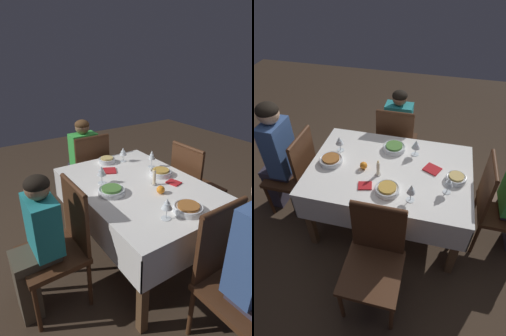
% 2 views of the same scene
% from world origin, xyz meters
% --- Properties ---
extents(ground_plane, '(8.00, 8.00, 0.00)m').
position_xyz_m(ground_plane, '(0.00, 0.00, 0.00)').
color(ground_plane, '#3D2D21').
extents(dining_table, '(1.43, 0.99, 0.73)m').
position_xyz_m(dining_table, '(0.00, 0.00, 0.64)').
color(dining_table, white).
rests_on(dining_table, ground_plane).
extents(chair_east, '(0.44, 0.43, 0.94)m').
position_xyz_m(chair_east, '(0.95, 0.01, 0.51)').
color(chair_east, '#472816').
rests_on(chair_east, ground_plane).
extents(chair_west, '(0.44, 0.43, 0.94)m').
position_xyz_m(chair_west, '(-0.95, -0.01, 0.51)').
color(chair_west, '#472816').
rests_on(chair_west, ground_plane).
extents(chair_south, '(0.43, 0.44, 0.94)m').
position_xyz_m(chair_south, '(0.08, -0.74, 0.51)').
color(chair_south, '#472816').
rests_on(chair_south, ground_plane).
extents(chair_north, '(0.43, 0.44, 0.94)m').
position_xyz_m(chair_north, '(-0.05, 0.74, 0.51)').
color(chair_north, '#472816').
rests_on(chair_north, ground_plane).
extents(person_child_green, '(0.33, 0.30, 1.07)m').
position_xyz_m(person_child_green, '(-1.12, -0.01, 0.59)').
color(person_child_green, '#383342').
rests_on(person_child_green, ground_plane).
extents(person_child_teal, '(0.30, 0.33, 1.06)m').
position_xyz_m(person_child_teal, '(0.08, -0.91, 0.58)').
color(person_child_teal, '#4C4233').
rests_on(person_child_teal, ground_plane).
extents(bowl_east, '(0.21, 0.21, 0.06)m').
position_xyz_m(bowl_east, '(0.53, 0.04, 0.76)').
color(bowl_east, silver).
rests_on(bowl_east, dining_table).
extents(wine_glass_east, '(0.08, 0.08, 0.15)m').
position_xyz_m(wine_glass_east, '(0.51, -0.14, 0.84)').
color(wine_glass_east, white).
rests_on(wine_glass_east, dining_table).
extents(bowl_west, '(0.17, 0.17, 0.06)m').
position_xyz_m(bowl_west, '(-0.57, 0.02, 0.76)').
color(bowl_west, silver).
rests_on(bowl_west, dining_table).
extents(wine_glass_west, '(0.07, 0.07, 0.15)m').
position_xyz_m(wine_glass_west, '(-0.50, 0.17, 0.83)').
color(wine_glass_west, white).
rests_on(wine_glass_west, dining_table).
extents(bowl_south, '(0.22, 0.22, 0.06)m').
position_xyz_m(bowl_south, '(0.02, -0.27, 0.76)').
color(bowl_south, silver).
rests_on(bowl_south, dining_table).
extents(wine_glass_south, '(0.08, 0.08, 0.16)m').
position_xyz_m(wine_glass_south, '(-0.19, -0.25, 0.84)').
color(wine_glass_south, white).
rests_on(wine_glass_south, dining_table).
extents(bowl_north, '(0.20, 0.20, 0.06)m').
position_xyz_m(bowl_north, '(-0.04, 0.28, 0.76)').
color(bowl_north, silver).
rests_on(bowl_north, dining_table).
extents(wine_glass_north, '(0.07, 0.07, 0.17)m').
position_xyz_m(wine_glass_north, '(-0.23, 0.32, 0.85)').
color(wine_glass_north, white).
rests_on(wine_glass_north, dining_table).
extents(candle_centerpiece, '(0.05, 0.05, 0.16)m').
position_xyz_m(candle_centerpiece, '(0.08, 0.10, 0.79)').
color(candle_centerpiece, beige).
rests_on(candle_centerpiece, dining_table).
extents(orange_fruit, '(0.07, 0.07, 0.07)m').
position_xyz_m(orange_fruit, '(0.23, 0.05, 0.76)').
color(orange_fruit, orange).
rests_on(orange_fruit, dining_table).
extents(napkin_red_folded, '(0.17, 0.17, 0.01)m').
position_xyz_m(napkin_red_folded, '(-0.36, -0.07, 0.73)').
color(napkin_red_folded, red).
rests_on(napkin_red_folded, dining_table).
extents(napkin_spare_side, '(0.13, 0.12, 0.01)m').
position_xyz_m(napkin_spare_side, '(0.15, 0.26, 0.73)').
color(napkin_spare_side, red).
rests_on(napkin_spare_side, dining_table).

